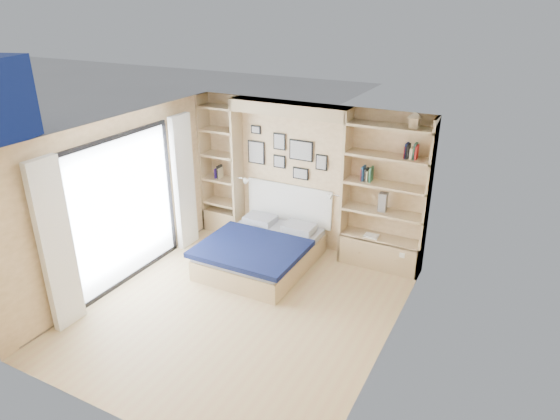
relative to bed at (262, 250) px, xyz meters
The scene contains 8 objects.
ground 1.32m from the bed, 73.77° to the right, with size 4.50×4.50×0.00m, color tan.
room_shell 0.86m from the bed, 95.06° to the left, with size 4.50×4.50×4.50m.
bed is the anchor object (origin of this frame).
photo_gallery 1.67m from the bed, 95.29° to the left, with size 1.48×0.02×0.82m.
reading_lamps 1.13m from the bed, 85.43° to the left, with size 1.92×0.12×0.15m.
shelf_decor 2.19m from the bed, 29.78° to the left, with size 3.52×0.23×2.03m.
deck 3.48m from the bed, 159.06° to the right, with size 3.20×4.00×0.05m, color #716553.
deck_chair 2.43m from the bed, behind, with size 0.61×0.85×0.78m.
Camera 1 is at (3.18, -4.94, 4.04)m, focal length 32.00 mm.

